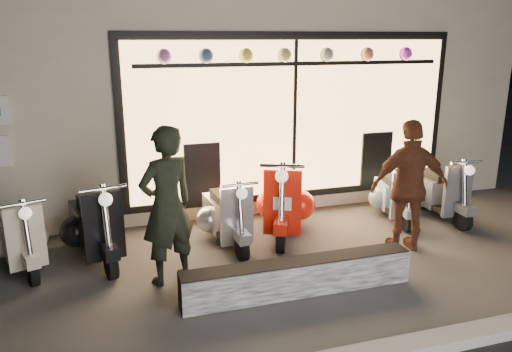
% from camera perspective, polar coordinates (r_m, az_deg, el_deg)
% --- Properties ---
extents(ground, '(40.00, 40.00, 0.00)m').
position_cam_1_polar(ground, '(6.40, 3.80, -10.32)').
color(ground, '#383533').
rests_on(ground, ground).
extents(shop_building, '(10.20, 6.23, 4.20)m').
position_cam_1_polar(shop_building, '(10.57, -5.91, 11.77)').
color(shop_building, beige).
rests_on(shop_building, ground).
extents(graffiti_barrier, '(2.66, 0.28, 0.40)m').
position_cam_1_polar(graffiti_barrier, '(5.72, 4.84, -11.40)').
color(graffiti_barrier, black).
rests_on(graffiti_barrier, ground).
extents(scooter_silver, '(0.48, 1.37, 0.98)m').
position_cam_1_polar(scooter_silver, '(7.04, -3.54, -4.35)').
color(scooter_silver, black).
rests_on(scooter_silver, ground).
extents(scooter_red, '(0.94, 1.57, 1.15)m').
position_cam_1_polar(scooter_red, '(7.40, 3.34, -2.78)').
color(scooter_red, black).
rests_on(scooter_red, ground).
extents(scooter_black, '(0.69, 1.52, 1.08)m').
position_cam_1_polar(scooter_black, '(6.88, -17.99, -5.25)').
color(scooter_black, black).
rests_on(scooter_black, ground).
extents(scooter_cream, '(0.69, 1.34, 0.96)m').
position_cam_1_polar(scooter_cream, '(6.98, -25.47, -6.15)').
color(scooter_cream, black).
rests_on(scooter_cream, ground).
extents(scooter_blue, '(0.60, 1.28, 0.91)m').
position_cam_1_polar(scooter_blue, '(8.26, 15.43, -2.07)').
color(scooter_blue, black).
rests_on(scooter_blue, ground).
extents(scooter_grey, '(0.49, 1.40, 1.00)m').
position_cam_1_polar(scooter_grey, '(8.56, 19.89, -1.56)').
color(scooter_grey, black).
rests_on(scooter_grey, ground).
extents(man, '(0.80, 0.68, 1.86)m').
position_cam_1_polar(man, '(5.79, -10.16, -3.38)').
color(man, black).
rests_on(man, ground).
extents(woman, '(1.10, 0.61, 1.78)m').
position_cam_1_polar(woman, '(6.87, 17.15, -1.17)').
color(woman, '#582E1B').
rests_on(woman, ground).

